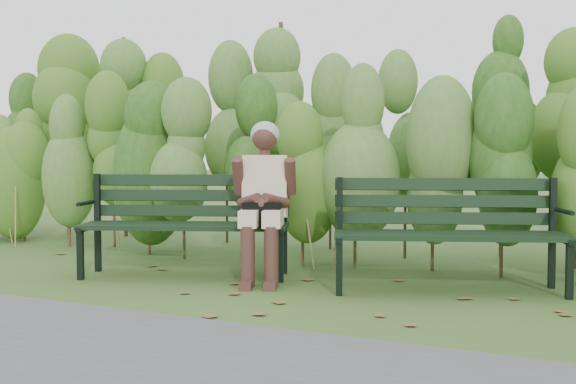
% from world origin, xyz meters
% --- Properties ---
extents(ground, '(80.00, 80.00, 0.00)m').
position_xyz_m(ground, '(0.00, 0.00, 0.00)').
color(ground, '#3A5422').
extents(footpath, '(60.00, 2.50, 0.01)m').
position_xyz_m(footpath, '(0.00, -2.20, 0.01)').
color(footpath, '#474749').
rests_on(footpath, ground).
extents(hedge_band, '(11.04, 1.67, 2.42)m').
position_xyz_m(hedge_band, '(0.00, 1.86, 1.26)').
color(hedge_band, '#47381E').
rests_on(hedge_band, ground).
extents(leaf_litter, '(5.54, 2.16, 0.01)m').
position_xyz_m(leaf_litter, '(0.65, -0.16, 0.00)').
color(leaf_litter, brown).
rests_on(leaf_litter, ground).
extents(bench_left, '(1.84, 1.18, 0.88)m').
position_xyz_m(bench_left, '(-1.00, 0.41, 0.52)').
color(bench_left, black).
rests_on(bench_left, ground).
extents(bench_right, '(1.82, 1.15, 0.87)m').
position_xyz_m(bench_right, '(1.18, 0.73, 0.51)').
color(bench_right, black).
rests_on(bench_right, ground).
extents(seated_woman, '(0.63, 0.85, 1.33)m').
position_xyz_m(seated_woman, '(-0.29, 0.49, 0.75)').
color(seated_woman, beige).
rests_on(seated_woman, ground).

